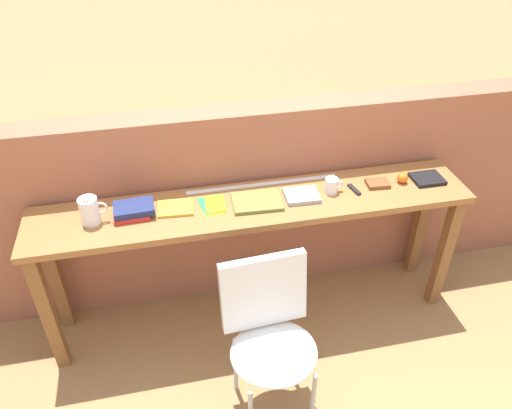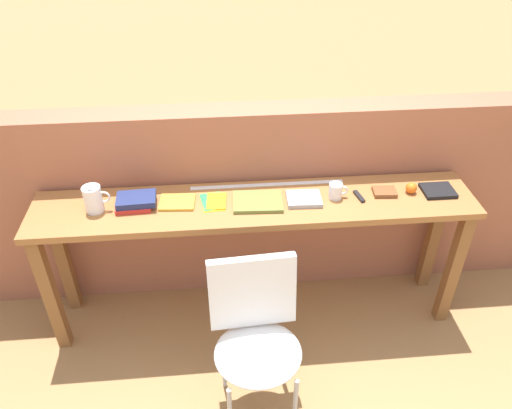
{
  "view_description": "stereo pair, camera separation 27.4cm",
  "coord_description": "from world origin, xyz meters",
  "px_view_note": "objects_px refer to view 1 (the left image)",
  "views": [
    {
      "loc": [
        -0.47,
        -1.93,
        2.49
      ],
      "look_at": [
        0.0,
        0.25,
        0.9
      ],
      "focal_mm": 35.0,
      "sensor_mm": 36.0,
      "label": 1
    },
    {
      "loc": [
        -0.2,
        -1.97,
        2.49
      ],
      "look_at": [
        0.0,
        0.25,
        0.9
      ],
      "focal_mm": 35.0,
      "sensor_mm": 36.0,
      "label": 2
    }
  ],
  "objects_px": {
    "pitcher_white": "(90,210)",
    "sports_ball_small": "(402,178)",
    "mug": "(332,186)",
    "multitool_folded": "(354,189)",
    "book_stack_leftmost": "(133,210)",
    "book_open_centre": "(257,201)",
    "magazine_cycling": "(176,208)",
    "book_repair_rightmost": "(427,179)",
    "chair_white_moulded": "(270,332)",
    "leather_journal_brown": "(377,183)",
    "pamphlet_pile_colourful": "(213,205)"
  },
  "relations": [
    {
      "from": "pitcher_white",
      "to": "sports_ball_small",
      "type": "bearing_deg",
      "value": 0.43
    },
    {
      "from": "mug",
      "to": "multitool_folded",
      "type": "relative_size",
      "value": 1.0
    },
    {
      "from": "book_stack_leftmost",
      "to": "book_open_centre",
      "type": "xyz_separation_m",
      "value": [
        0.68,
        -0.03,
        -0.02
      ]
    },
    {
      "from": "magazine_cycling",
      "to": "mug",
      "type": "distance_m",
      "value": 0.89
    },
    {
      "from": "sports_ball_small",
      "to": "mug",
      "type": "bearing_deg",
      "value": -178.79
    },
    {
      "from": "multitool_folded",
      "to": "magazine_cycling",
      "type": "bearing_deg",
      "value": 178.05
    },
    {
      "from": "book_open_centre",
      "to": "multitool_folded",
      "type": "height_order",
      "value": "book_open_centre"
    },
    {
      "from": "sports_ball_small",
      "to": "magazine_cycling",
      "type": "bearing_deg",
      "value": 179.48
    },
    {
      "from": "book_stack_leftmost",
      "to": "book_repair_rightmost",
      "type": "distance_m",
      "value": 1.72
    },
    {
      "from": "book_stack_leftmost",
      "to": "book_repair_rightmost",
      "type": "xyz_separation_m",
      "value": [
        1.72,
        -0.02,
        -0.02
      ]
    },
    {
      "from": "mug",
      "to": "sports_ball_small",
      "type": "height_order",
      "value": "mug"
    },
    {
      "from": "chair_white_moulded",
      "to": "sports_ball_small",
      "type": "height_order",
      "value": "sports_ball_small"
    },
    {
      "from": "chair_white_moulded",
      "to": "leather_journal_brown",
      "type": "xyz_separation_m",
      "value": [
        0.8,
        0.64,
        0.37
      ]
    },
    {
      "from": "book_open_centre",
      "to": "pamphlet_pile_colourful",
      "type": "bearing_deg",
      "value": 176.51
    },
    {
      "from": "book_stack_leftmost",
      "to": "mug",
      "type": "xyz_separation_m",
      "value": [
        1.12,
        -0.01,
        0.01
      ]
    },
    {
      "from": "magazine_cycling",
      "to": "mug",
      "type": "relative_size",
      "value": 1.76
    },
    {
      "from": "pitcher_white",
      "to": "multitool_folded",
      "type": "height_order",
      "value": "pitcher_white"
    },
    {
      "from": "chair_white_moulded",
      "to": "pitcher_white",
      "type": "bearing_deg",
      "value": 142.76
    },
    {
      "from": "chair_white_moulded",
      "to": "mug",
      "type": "xyz_separation_m",
      "value": [
        0.51,
        0.63,
        0.4
      ]
    },
    {
      "from": "chair_white_moulded",
      "to": "book_open_centre",
      "type": "bearing_deg",
      "value": 83.93
    },
    {
      "from": "mug",
      "to": "pamphlet_pile_colourful",
      "type": "bearing_deg",
      "value": 179.03
    },
    {
      "from": "magazine_cycling",
      "to": "sports_ball_small",
      "type": "height_order",
      "value": "sports_ball_small"
    },
    {
      "from": "book_repair_rightmost",
      "to": "mug",
      "type": "bearing_deg",
      "value": 179.67
    },
    {
      "from": "book_open_centre",
      "to": "multitool_folded",
      "type": "xyz_separation_m",
      "value": [
        0.58,
        0.0,
        -0.0
      ]
    },
    {
      "from": "leather_journal_brown",
      "to": "multitool_folded",
      "type": "bearing_deg",
      "value": -165.89
    },
    {
      "from": "book_stack_leftmost",
      "to": "magazine_cycling",
      "type": "bearing_deg",
      "value": 1.72
    },
    {
      "from": "pitcher_white",
      "to": "book_open_centre",
      "type": "distance_m",
      "value": 0.89
    },
    {
      "from": "magazine_cycling",
      "to": "book_open_centre",
      "type": "bearing_deg",
      "value": -0.49
    },
    {
      "from": "leather_journal_brown",
      "to": "sports_ball_small",
      "type": "distance_m",
      "value": 0.15
    },
    {
      "from": "book_stack_leftmost",
      "to": "leather_journal_brown",
      "type": "relative_size",
      "value": 1.72
    },
    {
      "from": "multitool_folded",
      "to": "book_repair_rightmost",
      "type": "distance_m",
      "value": 0.47
    },
    {
      "from": "chair_white_moulded",
      "to": "pitcher_white",
      "type": "height_order",
      "value": "pitcher_white"
    },
    {
      "from": "chair_white_moulded",
      "to": "book_stack_leftmost",
      "type": "bearing_deg",
      "value": 133.38
    },
    {
      "from": "book_open_centre",
      "to": "leather_journal_brown",
      "type": "bearing_deg",
      "value": 4.98
    },
    {
      "from": "magazine_cycling",
      "to": "chair_white_moulded",
      "type": "bearing_deg",
      "value": -55.38
    },
    {
      "from": "book_open_centre",
      "to": "book_repair_rightmost",
      "type": "bearing_deg",
      "value": 3.63
    },
    {
      "from": "pitcher_white",
      "to": "magazine_cycling",
      "type": "distance_m",
      "value": 0.45
    },
    {
      "from": "pitcher_white",
      "to": "leather_journal_brown",
      "type": "height_order",
      "value": "pitcher_white"
    },
    {
      "from": "multitool_folded",
      "to": "sports_ball_small",
      "type": "distance_m",
      "value": 0.31
    },
    {
      "from": "pamphlet_pile_colourful",
      "to": "leather_journal_brown",
      "type": "xyz_separation_m",
      "value": [
        0.98,
        0.0,
        0.01
      ]
    },
    {
      "from": "chair_white_moulded",
      "to": "magazine_cycling",
      "type": "distance_m",
      "value": 0.84
    },
    {
      "from": "book_stack_leftmost",
      "to": "pitcher_white",
      "type": "bearing_deg",
      "value": -175.02
    },
    {
      "from": "book_open_centre",
      "to": "sports_ball_small",
      "type": "bearing_deg",
      "value": 4.41
    },
    {
      "from": "pitcher_white",
      "to": "magazine_cycling",
      "type": "relative_size",
      "value": 0.95
    },
    {
      "from": "multitool_folded",
      "to": "pitcher_white",
      "type": "bearing_deg",
      "value": 179.63
    },
    {
      "from": "magazine_cycling",
      "to": "book_stack_leftmost",
      "type": "bearing_deg",
      "value": -174.08
    },
    {
      "from": "book_open_centre",
      "to": "mug",
      "type": "relative_size",
      "value": 2.49
    },
    {
      "from": "mug",
      "to": "book_repair_rightmost",
      "type": "distance_m",
      "value": 0.6
    },
    {
      "from": "mug",
      "to": "sports_ball_small",
      "type": "bearing_deg",
      "value": 1.21
    },
    {
      "from": "mug",
      "to": "book_repair_rightmost",
      "type": "xyz_separation_m",
      "value": [
        0.6,
        -0.0,
        -0.03
      ]
    }
  ]
}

